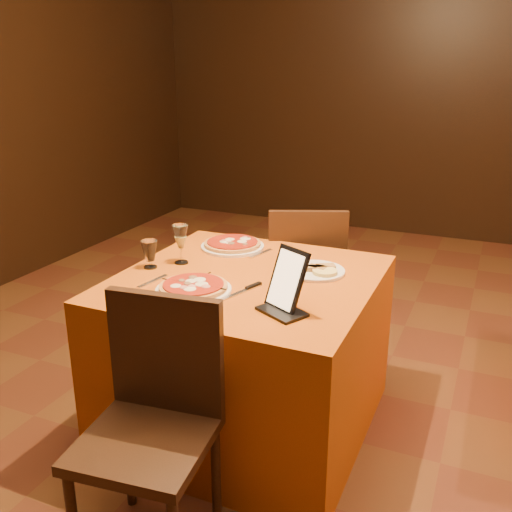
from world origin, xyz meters
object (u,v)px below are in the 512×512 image
at_px(main_table, 248,352).
at_px(tablet, 287,279).
at_px(chair_main_far, 304,279).
at_px(pizza_near, 193,288).
at_px(pizza_far, 232,245).
at_px(wine_glass, 181,244).
at_px(water_glass, 150,254).
at_px(chair_main_near, 145,442).

bearing_deg(main_table, tablet, -41.66).
height_order(chair_main_far, pizza_near, chair_main_far).
distance_m(main_table, pizza_near, 0.48).
xyz_separation_m(main_table, pizza_far, (-0.24, 0.34, 0.39)).
distance_m(wine_glass, tablet, 0.70).
bearing_deg(wine_glass, pizza_near, -51.49).
xyz_separation_m(water_glass, tablet, (0.74, -0.17, 0.06)).
relative_size(main_table, chair_main_far, 1.21).
xyz_separation_m(main_table, chair_main_far, (0.00, 0.80, 0.08)).
relative_size(main_table, tablet, 4.51).
xyz_separation_m(pizza_near, tablet, (0.41, -0.00, 0.10)).
relative_size(main_table, water_glass, 8.46).
bearing_deg(water_glass, tablet, -13.30).
distance_m(chair_main_far, pizza_near, 1.10).
xyz_separation_m(pizza_near, pizza_far, (-0.11, 0.59, -0.00)).
xyz_separation_m(pizza_near, water_glass, (-0.32, 0.17, 0.05)).
relative_size(chair_main_far, pizza_far, 2.83).
relative_size(pizza_near, water_glass, 2.42).
height_order(chair_main_far, wine_glass, wine_glass).
xyz_separation_m(chair_main_far, tablet, (0.28, -1.05, 0.41)).
distance_m(pizza_near, wine_glass, 0.37).
bearing_deg(main_table, wine_glass, 173.77).
relative_size(chair_main_near, water_glass, 7.00).
bearing_deg(pizza_far, main_table, -55.09).
bearing_deg(pizza_near, main_table, 61.23).
bearing_deg(chair_main_near, pizza_near, 96.26).
height_order(main_table, pizza_near, pizza_near).
bearing_deg(main_table, water_glass, -170.91).
bearing_deg(main_table, pizza_far, 124.91).
distance_m(pizza_far, tablet, 0.79).
bearing_deg(chair_main_near, water_glass, 114.53).
xyz_separation_m(chair_main_far, wine_glass, (-0.36, -0.76, 0.39)).
distance_m(pizza_far, water_glass, 0.47).
distance_m(main_table, wine_glass, 0.59).
bearing_deg(chair_main_near, chair_main_far, 83.41).
bearing_deg(wine_glass, water_glass, -131.12).
bearing_deg(pizza_far, tablet, -48.78).
height_order(main_table, chair_main_near, chair_main_near).
distance_m(chair_main_near, wine_glass, 1.02).
distance_m(chair_main_far, wine_glass, 0.93).
bearing_deg(pizza_near, pizza_far, 100.19).
distance_m(main_table, tablet, 0.62).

